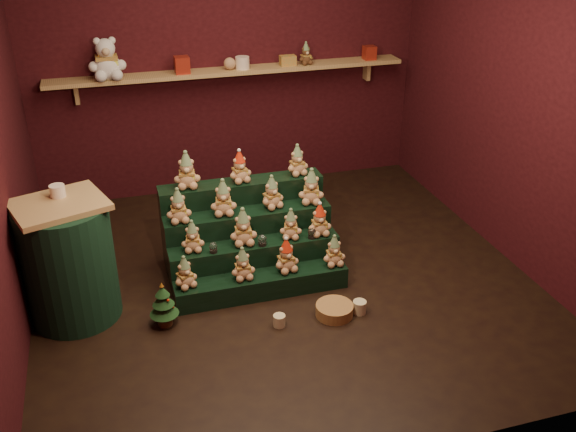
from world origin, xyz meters
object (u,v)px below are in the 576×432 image
object	(u,v)px
mug_left	(279,321)
white_bear	(106,53)
mini_christmas_tree	(164,304)
snow_globe_a	(213,248)
snow_globe_b	(262,240)
side_table	(69,261)
brown_bear	(306,54)
wicker_basket	(334,310)
mug_right	(360,307)
snow_globe_c	(312,233)
riser_tier_front	(262,285)

from	to	relation	value
mug_left	white_bear	size ratio (longest dim) A/B	0.19
mini_christmas_tree	snow_globe_a	bearing A→B (deg)	37.29
snow_globe_b	side_table	xyz separation A→B (m)	(-1.48, -0.02, 0.07)
snow_globe_a	brown_bear	bearing A→B (deg)	53.86
snow_globe_b	mini_christmas_tree	size ratio (longest dim) A/B	0.25
wicker_basket	mug_left	bearing A→B (deg)	-178.82
snow_globe_b	white_bear	xyz separation A→B (m)	(-1.00, 1.86, 1.16)
mug_left	mini_christmas_tree	bearing A→B (deg)	162.37
side_table	wicker_basket	distance (m)	2.02
mug_right	wicker_basket	size ratio (longest dim) A/B	0.36
mini_christmas_tree	wicker_basket	distance (m)	1.29
side_table	wicker_basket	world-z (taller)	side_table
mini_christmas_tree	mug_left	distance (m)	0.87
mini_christmas_tree	snow_globe_b	bearing A→B (deg)	21.96
snow_globe_a	wicker_basket	distance (m)	1.07
mini_christmas_tree	mug_right	bearing A→B (deg)	-10.82
side_table	brown_bear	distance (m)	3.22
snow_globe_c	brown_bear	size ratio (longest dim) A/B	0.41
snow_globe_a	mini_christmas_tree	world-z (taller)	snow_globe_a
mini_christmas_tree	mug_right	size ratio (longest dim) A/B	3.55
snow_globe_b	brown_bear	bearing A→B (deg)	62.75
mini_christmas_tree	brown_bear	bearing A→B (deg)	50.61
snow_globe_a	riser_tier_front	bearing A→B (deg)	-24.66
snow_globe_c	side_table	bearing A→B (deg)	-179.43
mug_right	snow_globe_a	bearing A→B (deg)	148.35
snow_globe_b	white_bear	size ratio (longest dim) A/B	0.19
mug_right	mini_christmas_tree	bearing A→B (deg)	169.18
mug_right	snow_globe_c	bearing A→B (deg)	106.71
riser_tier_front	brown_bear	size ratio (longest dim) A/B	6.39
snow_globe_a	brown_bear	size ratio (longest dim) A/B	0.40
side_table	snow_globe_c	bearing A→B (deg)	-17.94
snow_globe_c	wicker_basket	xyz separation A→B (m)	(-0.01, -0.59, -0.36)
riser_tier_front	mug_left	bearing A→B (deg)	-87.36
mini_christmas_tree	white_bear	world-z (taller)	white_bear
snow_globe_a	mug_left	distance (m)	0.79
white_bear	mini_christmas_tree	bearing A→B (deg)	-86.56
mug_right	mug_left	bearing A→B (deg)	178.34
snow_globe_a	snow_globe_c	world-z (taller)	snow_globe_c
white_bear	mug_right	bearing A→B (deg)	-57.53
side_table	white_bear	size ratio (longest dim) A/B	1.97
snow_globe_b	white_bear	bearing A→B (deg)	118.37
riser_tier_front	mug_right	size ratio (longest dim) A/B	13.38
snow_globe_b	side_table	size ratio (longest dim) A/B	0.10
riser_tier_front	snow_globe_c	xyz separation A→B (m)	(0.47, 0.16, 0.32)
mug_right	wicker_basket	xyz separation A→B (m)	(-0.20, 0.03, -0.01)
mug_right	brown_bear	distance (m)	2.86
snow_globe_b	brown_bear	world-z (taller)	brown_bear
snow_globe_b	mini_christmas_tree	world-z (taller)	snow_globe_b
riser_tier_front	mini_christmas_tree	bearing A→B (deg)	-167.13
snow_globe_a	white_bear	bearing A→B (deg)	107.99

